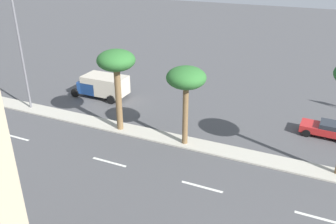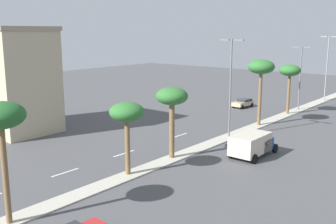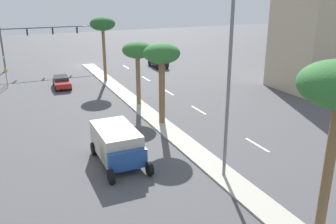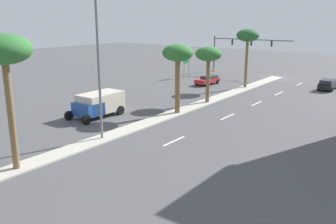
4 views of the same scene
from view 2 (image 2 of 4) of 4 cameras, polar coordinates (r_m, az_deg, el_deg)
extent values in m
plane|color=#4C4C4F|center=(42.67, 5.41, -4.95)|extent=(160.00, 160.00, 0.00)
cube|color=#B7B2A3|center=(50.70, 11.63, -2.40)|extent=(1.80, 87.35, 0.12)
cube|color=silver|center=(36.01, -14.66, -8.47)|extent=(0.20, 2.80, 0.01)
cube|color=silver|center=(40.28, -6.41, -5.98)|extent=(0.20, 2.80, 0.01)
cube|color=silver|center=(46.76, 1.65, -3.42)|extent=(0.20, 2.80, 0.01)
cube|color=tan|center=(51.49, -21.38, 4.08)|extent=(9.82, 7.25, 12.18)
cube|color=gray|center=(51.13, -21.92, 11.13)|extent=(10.12, 7.55, 0.50)
cylinder|color=brown|center=(26.86, -22.46, -8.36)|extent=(0.38, 0.38, 6.50)
ellipsoid|color=#235B28|center=(25.87, -23.11, -0.44)|extent=(3.05, 3.05, 1.68)
cylinder|color=brown|center=(33.63, -5.87, -4.95)|extent=(0.43, 0.43, 4.92)
ellipsoid|color=#2D6B2D|center=(32.91, -5.98, 0.03)|extent=(2.96, 2.96, 1.63)
cylinder|color=brown|center=(37.77, 0.56, -2.59)|extent=(0.52, 0.52, 5.49)
ellipsoid|color=#2D6B2D|center=(37.10, 0.57, 2.32)|extent=(3.06, 3.06, 1.68)
cylinder|color=brown|center=(52.20, 13.13, 1.93)|extent=(0.43, 0.43, 6.99)
ellipsoid|color=#2D6B2D|center=(51.69, 13.34, 6.39)|extent=(3.37, 3.37, 1.85)
cylinder|color=brown|center=(60.70, 17.03, 2.52)|extent=(0.41, 0.41, 5.89)
ellipsoid|color=#2D6B2D|center=(60.28, 17.23, 5.79)|extent=(3.08, 3.08, 1.70)
cylinder|color=slate|center=(45.34, 9.00, 3.35)|extent=(0.20, 0.20, 11.20)
cube|color=slate|center=(45.36, 8.23, 10.29)|extent=(1.10, 0.24, 0.16)
cube|color=slate|center=(44.44, 10.24, 10.20)|extent=(1.10, 0.24, 0.16)
cylinder|color=slate|center=(64.22, 18.55, 4.65)|extent=(0.20, 0.20, 9.76)
cube|color=slate|center=(64.19, 18.07, 8.92)|extent=(1.10, 0.24, 0.16)
cube|color=slate|center=(63.54, 19.59, 8.80)|extent=(1.10, 0.24, 0.16)
cylinder|color=gray|center=(74.36, 21.97, 5.86)|extent=(0.20, 0.20, 11.23)
cube|color=gray|center=(74.37, 21.63, 10.11)|extent=(1.10, 0.24, 0.16)
cube|color=gray|center=(73.82, 22.97, 10.00)|extent=(1.10, 0.24, 0.16)
cube|color=tan|center=(64.96, 10.76, 1.23)|extent=(2.04, 4.01, 0.64)
cube|color=#262B33|center=(65.27, 11.01, 1.73)|extent=(1.74, 2.25, 0.38)
cylinder|color=black|center=(63.44, 10.69, 0.69)|extent=(0.27, 0.65, 0.64)
cylinder|color=black|center=(64.36, 9.46, 0.89)|extent=(0.27, 0.65, 0.64)
cylinder|color=black|center=(65.70, 12.01, 1.02)|extent=(0.27, 0.65, 0.64)
cylinder|color=black|center=(66.58, 10.79, 1.20)|extent=(0.27, 0.65, 0.64)
cube|color=#234C99|center=(40.84, 12.87, -4.42)|extent=(2.48, 2.10, 1.21)
cube|color=beige|center=(39.35, 11.80, -4.49)|extent=(2.48, 4.46, 1.86)
cylinder|color=black|center=(42.70, 12.18, -4.53)|extent=(0.28, 0.90, 0.90)
cylinder|color=black|center=(41.67, 15.20, -5.08)|extent=(0.28, 0.90, 0.90)
cylinder|color=black|center=(38.98, 9.12, -5.98)|extent=(0.28, 0.90, 0.90)
cylinder|color=black|center=(37.85, 12.37, -6.65)|extent=(0.28, 0.90, 0.90)
camera|label=1|loc=(47.76, -34.42, 11.88)|focal=37.56mm
camera|label=3|loc=(56.70, 28.54, 9.21)|focal=38.69mm
camera|label=4|loc=(72.60, 2.70, 9.57)|focal=39.07mm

